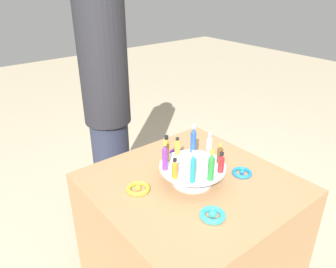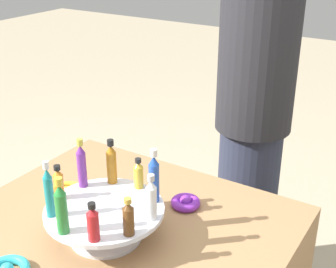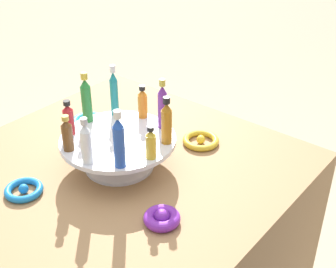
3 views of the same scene
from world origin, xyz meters
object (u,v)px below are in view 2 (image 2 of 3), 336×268
at_px(bottle_red, 93,223).
at_px(bottle_purple, 82,165).
at_px(bottle_green, 61,208).
at_px(ribbon_bow_gold, 67,191).
at_px(bottle_clear, 151,199).
at_px(person_figure, 255,91).
at_px(bottle_blue, 154,178).
at_px(bottle_teal, 49,191).
at_px(bottle_brown, 128,218).
at_px(bottle_orange, 59,183).
at_px(bottle_gold, 138,174).
at_px(bottle_amber, 111,163).
at_px(ribbon_bow_purple, 185,202).
at_px(display_stand, 105,218).

bearing_deg(bottle_red, bottle_purple, 137.15).
xyz_separation_m(bottle_green, ribbon_bow_gold, (-0.22, 0.23, -0.15)).
relative_size(bottle_clear, person_figure, 0.07).
bearing_deg(bottle_clear, bottle_blue, 119.15).
bearing_deg(bottle_blue, ribbon_bow_gold, 178.72).
bearing_deg(bottle_teal, bottle_brown, 11.15).
xyz_separation_m(bottle_teal, bottle_red, (0.15, -0.02, -0.02)).
bearing_deg(bottle_orange, bottle_gold, 47.15).
xyz_separation_m(bottle_red, person_figure, (-0.02, 1.00, 0.02)).
bearing_deg(bottle_brown, bottle_clear, 83.15).
distance_m(bottle_gold, bottle_green, 0.26).
distance_m(bottle_orange, bottle_green, 0.16).
bearing_deg(bottle_orange, bottle_amber, 65.15).
bearing_deg(bottle_amber, bottle_clear, -24.85).
bearing_deg(bottle_green, bottle_clear, 47.15).
distance_m(bottle_green, bottle_red, 0.08).
relative_size(bottle_green, ribbon_bow_gold, 1.36).
height_order(bottle_gold, person_figure, person_figure).
bearing_deg(ribbon_bow_purple, bottle_blue, -95.78).
relative_size(bottle_amber, bottle_orange, 1.35).
bearing_deg(bottle_brown, bottle_blue, 101.15).
bearing_deg(bottle_green, ribbon_bow_purple, 72.03).
distance_m(bottle_purple, bottle_brown, 0.26).
height_order(display_stand, ribbon_bow_purple, display_stand).
bearing_deg(bottle_gold, display_stand, -96.85).
bearing_deg(bottle_teal, bottle_red, -6.85).
height_order(bottle_orange, ribbon_bow_purple, bottle_orange).
bearing_deg(bottle_brown, bottle_teal, -168.85).
bearing_deg(ribbon_bow_purple, bottle_amber, -143.82).
bearing_deg(bottle_clear, bottle_red, -114.85).
bearing_deg(bottle_brown, person_figure, 94.68).
bearing_deg(bottle_orange, ribbon_bow_purple, 48.49).
distance_m(bottle_purple, bottle_clear, 0.25).
height_order(display_stand, ribbon_bow_gold, display_stand).
relative_size(display_stand, bottle_gold, 3.49).
bearing_deg(display_stand, ribbon_bow_gold, 156.41).
bearing_deg(bottle_amber, bottle_orange, -114.85).
distance_m(bottle_gold, bottle_teal, 0.25).
height_order(bottle_teal, ribbon_bow_purple, bottle_teal).
bearing_deg(bottle_amber, bottle_brown, -42.85).
bearing_deg(bottle_gold, bottle_orange, -132.85).
bearing_deg(bottle_teal, bottle_gold, 65.15).
height_order(bottle_clear, ribbon_bow_purple, bottle_clear).
xyz_separation_m(bottle_purple, bottle_green, (0.10, -0.19, 0.00)).
bearing_deg(bottle_blue, display_stand, -132.85).
height_order(bottle_gold, bottle_green, bottle_green).
height_order(bottle_amber, ribbon_bow_gold, bottle_amber).
relative_size(bottle_purple, bottle_teal, 0.94).
relative_size(bottle_gold, bottle_amber, 0.68).
distance_m(bottle_red, ribbon_bow_purple, 0.37).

